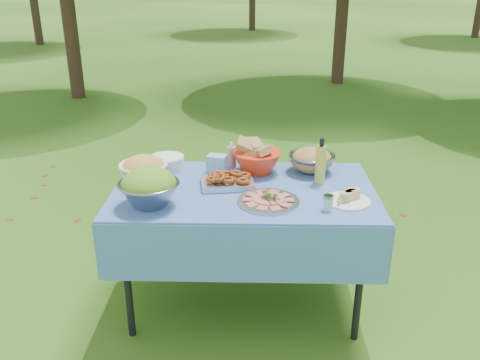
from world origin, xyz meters
name	(u,v)px	position (x,y,z in m)	size (l,w,h in m)	color
ground	(244,302)	(0.00, 0.00, 0.00)	(80.00, 80.00, 0.00)	#16390A
picnic_table	(244,248)	(0.00, 0.00, 0.38)	(1.46, 0.86, 0.76)	#84B7FF
salad_bowl	(149,187)	(-0.49, -0.23, 0.86)	(0.31, 0.31, 0.20)	gray
pasta_bowl_white	(144,168)	(-0.58, 0.10, 0.84)	(0.27, 0.27, 0.15)	white
plate_stack	(167,162)	(-0.48, 0.32, 0.80)	(0.21, 0.21, 0.08)	white
wipes_box	(217,164)	(-0.17, 0.26, 0.81)	(0.11, 0.08, 0.10)	#81C3DB
sanitizer_bottle	(232,155)	(-0.08, 0.35, 0.84)	(0.06, 0.06, 0.16)	#D98187
bread_bowl	(257,157)	(0.07, 0.27, 0.86)	(0.29, 0.29, 0.19)	red
pasta_bowl_steel	(312,160)	(0.40, 0.28, 0.83)	(0.28, 0.28, 0.15)	gray
fried_tray	(227,180)	(-0.10, 0.04, 0.80)	(0.29, 0.21, 0.07)	silver
charcuterie_platter	(268,196)	(0.13, -0.18, 0.80)	(0.33, 0.33, 0.08)	silver
oil_bottle	(321,161)	(0.43, 0.10, 0.89)	(0.06, 0.06, 0.27)	#BFCC3C
cheese_plate	(348,196)	(0.55, -0.16, 0.79)	(0.24, 0.24, 0.07)	white
shaker	(328,203)	(0.43, -0.27, 0.80)	(0.05, 0.05, 0.08)	silver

